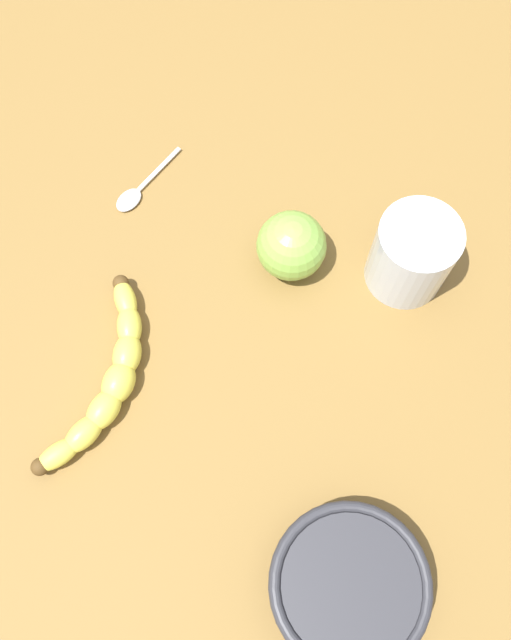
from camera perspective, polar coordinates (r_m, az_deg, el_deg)
wooden_tabletop at (r=77.58cm, az=-1.79°, el=-1.74°), size 120.00×120.00×3.00cm
banana at (r=74.55cm, az=-12.26°, el=-4.86°), size 23.49×7.38×3.40cm
smoothie_glass at (r=76.76cm, az=12.94°, el=5.22°), size 8.98×8.98×10.00cm
ceramic_bowl at (r=69.33cm, az=7.82°, el=-21.20°), size 15.29×15.29×5.24cm
green_apple_fruit at (r=76.24cm, az=3.04°, el=6.24°), size 7.91×7.91×7.91cm
teaspoon at (r=84.68cm, az=-10.29°, el=10.20°), size 11.09×4.88×0.80cm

